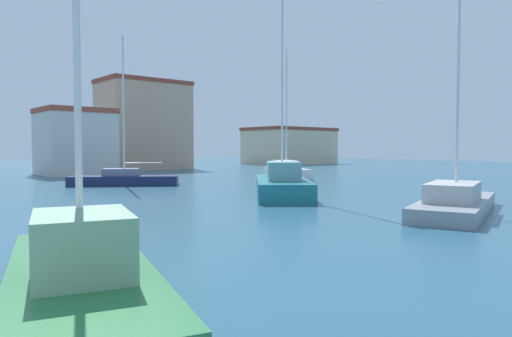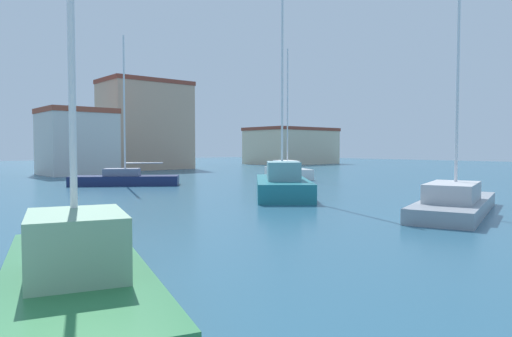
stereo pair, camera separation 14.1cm
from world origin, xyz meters
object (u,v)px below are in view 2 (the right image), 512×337
sailboat_green_outer_mooring (76,274)px  sailboat_grey_inner_mooring (455,201)px  sailboat_teal_near_pier (282,184)px  sailboat_navy_center_channel (125,179)px  sailboat_white_far_right (287,171)px

sailboat_green_outer_mooring → sailboat_grey_inner_mooring: bearing=4.5°
sailboat_grey_inner_mooring → sailboat_teal_near_pier: sailboat_teal_near_pier is taller
sailboat_green_outer_mooring → sailboat_teal_near_pier: 18.35m
sailboat_navy_center_channel → sailboat_grey_inner_mooring: bearing=-79.6°
sailboat_teal_near_pier → sailboat_white_far_right: size_ratio=1.17×
sailboat_green_outer_mooring → sailboat_teal_near_pier: size_ratio=0.72×
sailboat_teal_near_pier → sailboat_navy_center_channel: size_ratio=1.26×
sailboat_teal_near_pier → sailboat_navy_center_channel: (-3.46, 12.43, -0.20)m
sailboat_grey_inner_mooring → sailboat_navy_center_channel: size_ratio=0.99×
sailboat_grey_inner_mooring → sailboat_green_outer_mooring: (-15.48, -1.21, 0.03)m
sailboat_grey_inner_mooring → sailboat_green_outer_mooring: sailboat_grey_inner_mooring is taller
sailboat_teal_near_pier → sailboat_navy_center_channel: sailboat_teal_near_pier is taller
sailboat_grey_inner_mooring → sailboat_navy_center_channel: sailboat_navy_center_channel is taller
sailboat_teal_near_pier → sailboat_navy_center_channel: bearing=105.5°
sailboat_green_outer_mooring → sailboat_teal_near_pier: bearing=35.6°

